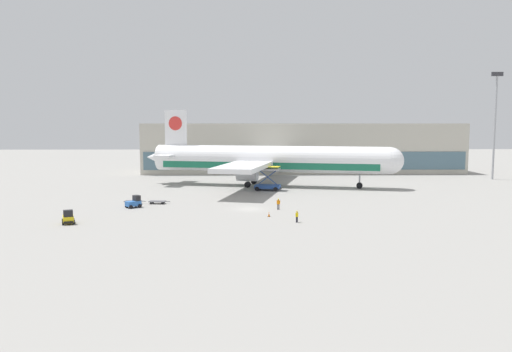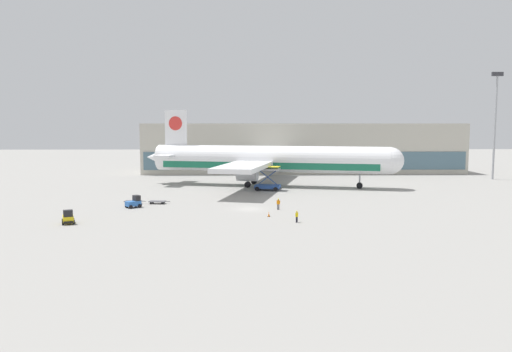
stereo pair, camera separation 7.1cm
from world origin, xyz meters
The scene contains 12 objects.
ground_plane centered at (0.00, 0.00, 0.00)m, with size 400.00×400.00×0.00m, color gray.
terminal_building centered at (15.79, 64.77, 6.99)m, with size 90.00×18.20×14.00m.
light_mast centered at (61.46, 43.45, 15.17)m, with size 2.80×0.50×26.58m.
airplane_main centered at (3.89, 30.65, 5.84)m, with size 57.16×48.54×17.00m.
scissor_lift_loader centered at (4.03, 23.40, 1.93)m, with size 5.76×4.39×5.00m.
baggage_tug_foreground centered at (-18.98, 1.99, 0.88)m, with size 2.77×2.69×2.00m.
baggage_tug_mid centered at (-25.03, -11.55, 0.88)m, with size 2.32×2.77×2.00m.
baggage_dolly_lead centered at (-20.13, 6.31, 0.39)m, with size 3.77×1.81×0.48m.
baggage_dolly_second centered at (-15.84, 5.92, 0.39)m, with size 3.77×1.81×0.48m.
ground_crew_near centered at (4.70, -0.65, 1.09)m, with size 0.54×0.33×1.83m.
ground_crew_far centered at (6.59, -11.21, 0.96)m, with size 0.43×0.43×1.65m.
traffic_cone_near centered at (2.89, -6.72, 0.37)m, with size 0.40×0.40×0.75m.
Camera 1 is at (-0.58, -79.75, 13.55)m, focal length 35.00 mm.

